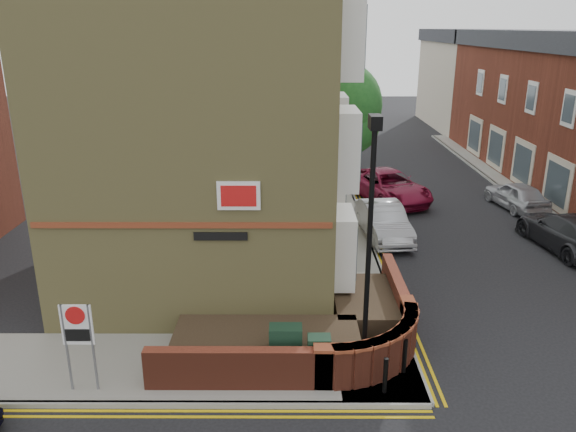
# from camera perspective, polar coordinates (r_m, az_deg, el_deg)

# --- Properties ---
(ground) EXTENTS (120.00, 120.00, 0.00)m
(ground) POSITION_cam_1_polar(r_m,az_deg,el_deg) (13.43, 1.08, -18.84)
(ground) COLOR black
(ground) RESTS_ON ground
(pavement_corner) EXTENTS (13.00, 3.00, 0.12)m
(pavement_corner) POSITION_cam_1_polar(r_m,az_deg,el_deg) (14.98, -12.98, -14.68)
(pavement_corner) COLOR gray
(pavement_corner) RESTS_ON ground
(pavement_main) EXTENTS (2.00, 32.00, 0.12)m
(pavement_main) POSITION_cam_1_polar(r_m,az_deg,el_deg) (27.95, 4.69, 1.72)
(pavement_main) COLOR gray
(pavement_main) RESTS_ON ground
(kerb_side) EXTENTS (13.00, 0.15, 0.12)m
(kerb_side) POSITION_cam_1_polar(r_m,az_deg,el_deg) (13.79, -14.39, -18.07)
(kerb_side) COLOR gray
(kerb_side) RESTS_ON ground
(kerb_main_near) EXTENTS (0.15, 32.00, 0.12)m
(kerb_main_near) POSITION_cam_1_polar(r_m,az_deg,el_deg) (28.05, 6.73, 1.72)
(kerb_main_near) COLOR gray
(kerb_main_near) RESTS_ON ground
(kerb_main_far) EXTENTS (0.15, 40.00, 0.12)m
(kerb_main_far) POSITION_cam_1_polar(r_m,az_deg,el_deg) (27.41, 24.30, -0.27)
(kerb_main_far) COLOR gray
(kerb_main_far) RESTS_ON ground
(yellow_lines_side) EXTENTS (13.00, 0.28, 0.01)m
(yellow_lines_side) POSITION_cam_1_polar(r_m,az_deg,el_deg) (13.63, -14.64, -18.87)
(yellow_lines_side) COLOR gold
(yellow_lines_side) RESTS_ON ground
(yellow_lines_main) EXTENTS (0.28, 32.00, 0.01)m
(yellow_lines_main) POSITION_cam_1_polar(r_m,az_deg,el_deg) (28.09, 7.23, 1.61)
(yellow_lines_main) COLOR gold
(yellow_lines_main) RESTS_ON ground
(corner_building) EXTENTS (8.95, 10.40, 13.60)m
(corner_building) POSITION_cam_1_polar(r_m,az_deg,el_deg) (18.94, -8.03, 12.58)
(corner_building) COLOR #998D51
(corner_building) RESTS_ON ground
(garden_wall) EXTENTS (6.80, 6.00, 1.20)m
(garden_wall) POSITION_cam_1_polar(r_m,az_deg,el_deg) (15.49, 0.94, -13.20)
(garden_wall) COLOR maroon
(garden_wall) RESTS_ON ground
(lamppost) EXTENTS (0.25, 0.50, 6.30)m
(lamppost) POSITION_cam_1_polar(r_m,az_deg,el_deg) (12.93, 8.21, -3.49)
(lamppost) COLOR black
(lamppost) RESTS_ON pavement_corner
(utility_cabinet_large) EXTENTS (0.80, 0.45, 1.20)m
(utility_cabinet_large) POSITION_cam_1_polar(r_m,az_deg,el_deg) (14.09, -0.24, -13.29)
(utility_cabinet_large) COLOR #163320
(utility_cabinet_large) RESTS_ON pavement_corner
(utility_cabinet_small) EXTENTS (0.55, 0.40, 1.10)m
(utility_cabinet_small) POSITION_cam_1_polar(r_m,az_deg,el_deg) (13.88, 3.16, -14.11)
(utility_cabinet_small) COLOR #163320
(utility_cabinet_small) RESTS_ON pavement_corner
(bollard_near) EXTENTS (0.11, 0.11, 0.90)m
(bollard_near) POSITION_cam_1_polar(r_m,az_deg,el_deg) (13.60, 9.85, -15.66)
(bollard_near) COLOR black
(bollard_near) RESTS_ON pavement_corner
(bollard_far) EXTENTS (0.11, 0.11, 0.90)m
(bollard_far) POSITION_cam_1_polar(r_m,az_deg,el_deg) (14.36, 11.76, -13.76)
(bollard_far) COLOR black
(bollard_far) RESTS_ON pavement_corner
(zone_sign) EXTENTS (0.72, 0.07, 2.20)m
(zone_sign) POSITION_cam_1_polar(r_m,az_deg,el_deg) (13.79, -20.58, -10.94)
(zone_sign) COLOR slate
(zone_sign) RESTS_ON pavement_corner
(far_terrace_cream) EXTENTS (5.40, 12.40, 8.00)m
(far_terrace_cream) POSITION_cam_1_polar(r_m,az_deg,el_deg) (51.00, 17.40, 13.21)
(far_terrace_cream) COLOR #B4A695
(far_terrace_cream) RESTS_ON ground
(tree_near) EXTENTS (3.64, 3.65, 6.70)m
(tree_near) POSITION_cam_1_polar(r_m,az_deg,el_deg) (25.04, 5.32, 10.61)
(tree_near) COLOR #382B1E
(tree_near) RESTS_ON pavement_main
(tree_mid) EXTENTS (4.03, 4.03, 7.42)m
(tree_mid) POSITION_cam_1_polar(r_m,az_deg,el_deg) (32.91, 4.13, 13.43)
(tree_mid) COLOR #382B1E
(tree_mid) RESTS_ON pavement_main
(tree_far) EXTENTS (3.81, 3.81, 7.00)m
(tree_far) POSITION_cam_1_polar(r_m,az_deg,el_deg) (40.89, 3.36, 14.07)
(tree_far) COLOR #382B1E
(tree_far) RESTS_ON pavement_main
(traffic_light_assembly) EXTENTS (0.20, 0.16, 4.20)m
(traffic_light_assembly) POSITION_cam_1_polar(r_m,az_deg,el_deg) (36.15, 4.37, 10.04)
(traffic_light_assembly) COLOR black
(traffic_light_assembly) RESTS_ON pavement_main
(silver_car_near) EXTENTS (1.95, 4.45, 1.42)m
(silver_car_near) POSITION_cam_1_polar(r_m,az_deg,el_deg) (23.05, 9.67, -0.50)
(silver_car_near) COLOR #9B9DA2
(silver_car_near) RESTS_ON ground
(red_car_main) EXTENTS (4.22, 5.91, 1.49)m
(red_car_main) POSITION_cam_1_polar(r_m,az_deg,el_deg) (28.09, 10.13, 3.04)
(red_car_main) COLOR maroon
(red_car_main) RESTS_ON ground
(grey_car_far) EXTENTS (2.74, 5.28, 1.46)m
(grey_car_far) POSITION_cam_1_polar(r_m,az_deg,el_deg) (24.01, 26.65, -1.46)
(grey_car_far) COLOR #28282C
(grey_car_far) RESTS_ON ground
(silver_car_far) EXTENTS (2.17, 4.04, 1.31)m
(silver_car_far) POSITION_cam_1_polar(r_m,az_deg,el_deg) (28.54, 22.21, 1.97)
(silver_car_far) COLOR #AFB1B7
(silver_car_far) RESTS_ON ground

